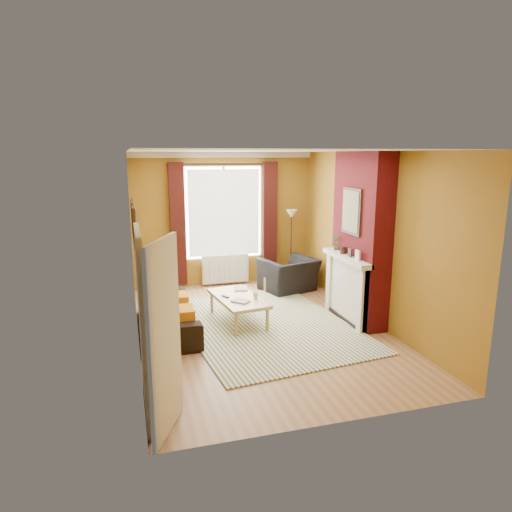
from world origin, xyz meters
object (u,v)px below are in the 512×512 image
(coffee_table, at_px, (238,299))
(wicker_stool, at_px, (273,279))
(floor_lamp, at_px, (291,226))
(sofa, at_px, (168,312))
(armchair, at_px, (289,275))

(coffee_table, bearing_deg, wicker_stool, 46.46)
(wicker_stool, bearing_deg, floor_lamp, 39.76)
(sofa, xyz_separation_m, armchair, (2.58, 1.51, 0.04))
(sofa, height_order, floor_lamp, floor_lamp)
(sofa, height_order, coffee_table, sofa)
(sofa, relative_size, floor_lamp, 1.27)
(sofa, distance_m, floor_lamp, 3.61)
(sofa, height_order, armchair, armchair)
(wicker_stool, relative_size, floor_lamp, 0.31)
(wicker_stool, xyz_separation_m, floor_lamp, (0.56, 0.47, 1.02))
(armchair, xyz_separation_m, floor_lamp, (0.24, 0.53, 0.93))
(armchair, bearing_deg, floor_lamp, -130.94)
(wicker_stool, distance_m, floor_lamp, 1.25)
(sofa, bearing_deg, floor_lamp, -54.19)
(sofa, distance_m, armchair, 2.99)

